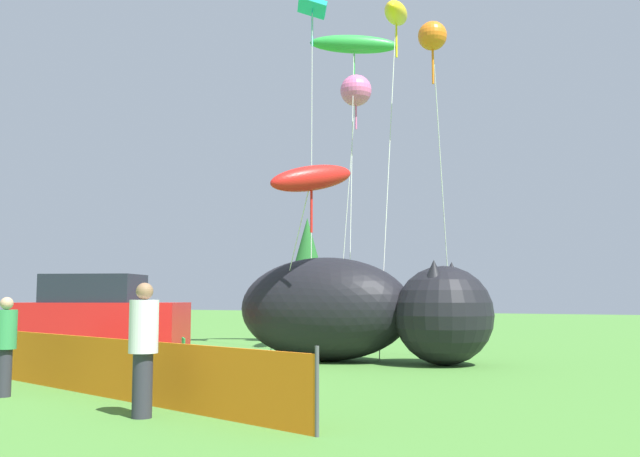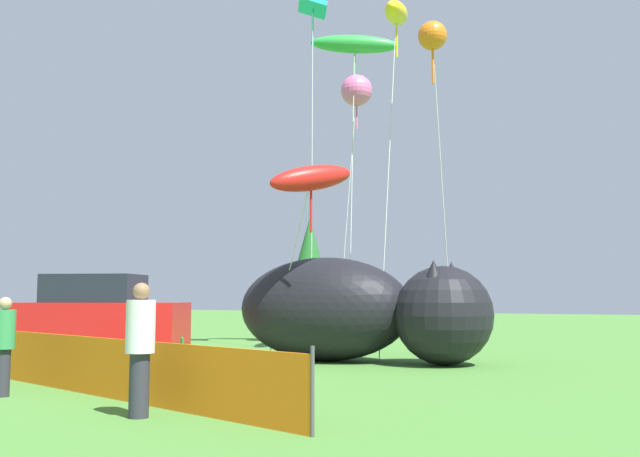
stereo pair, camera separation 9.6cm
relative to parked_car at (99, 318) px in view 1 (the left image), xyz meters
The scene contains 14 objects.
ground_plane 4.46m from the parked_car, 32.23° to the right, with size 120.00×120.00×0.00m, color #477F33.
parked_car is the anchor object (origin of this frame).
folding_chair 6.24m from the parked_car, 26.83° to the right, with size 0.70×0.70×0.85m.
inflatable_cat 6.69m from the parked_car, 23.78° to the left, with size 6.68×3.25×2.63m.
safety_fence 7.27m from the parked_car, 41.96° to the right, with size 9.67×2.30×1.04m.
spectator_in_red_shirt 7.05m from the parked_car, 54.23° to the right, with size 0.35×0.35×1.61m.
spectator_in_grey_shirt 9.65m from the parked_car, 38.84° to the right, with size 0.39×0.39×1.81m.
kite_pink_octopus 10.92m from the parked_car, 61.48° to the left, with size 1.03×1.26×8.92m.
kite_yellow_hero 11.80m from the parked_car, 37.79° to the left, with size 1.50×3.20×10.39m.
kite_orange_flower 11.46m from the parked_car, 27.29° to the left, with size 0.77×1.93×8.88m.
kite_teal_diamond 11.42m from the parked_car, 59.97° to the left, with size 1.26×1.47×11.10m.
kite_green_fish 12.01m from the parked_car, 61.82° to the left, with size 2.88×3.14×10.36m.
kite_red_lizard 6.81m from the parked_car, 10.73° to the left, with size 2.91×2.37×4.95m.
horizon_tree_west 34.37m from the parked_car, 112.48° to the left, with size 3.14×3.14×7.49m.
Camera 1 is at (10.86, -10.90, 1.61)m, focal length 40.00 mm.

